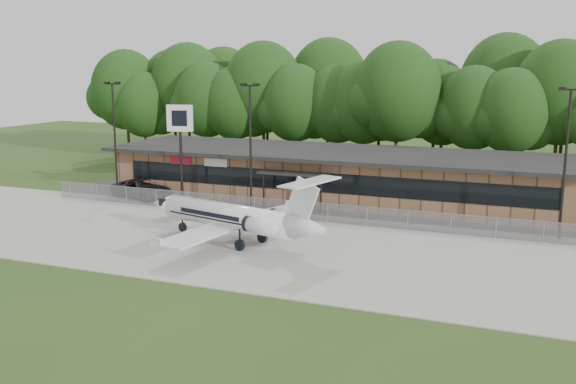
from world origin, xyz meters
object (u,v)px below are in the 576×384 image
at_px(business_jet, 235,218).
at_px(suv, 142,189).
at_px(pole_sign, 180,129).
at_px(terminal, 338,174).

xyz_separation_m(business_jet, suv, (-14.41, 10.37, -0.95)).
distance_m(business_jet, pole_sign, 14.48).
bearing_deg(terminal, suv, -158.55).
bearing_deg(terminal, pole_sign, -148.36).
bearing_deg(pole_sign, terminal, 17.29).
bearing_deg(suv, terminal, -53.43).
distance_m(business_jet, suv, 17.77).
distance_m(suv, pole_sign, 7.26).
bearing_deg(terminal, business_jet, -96.02).
relative_size(terminal, pole_sign, 4.88).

